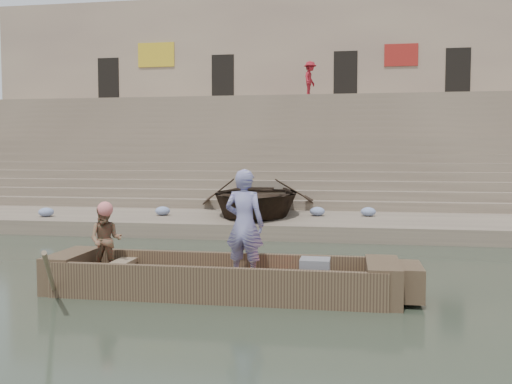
% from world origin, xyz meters
% --- Properties ---
extents(ground, '(120.00, 120.00, 0.00)m').
position_xyz_m(ground, '(0.00, 0.00, 0.00)').
color(ground, '#273125').
rests_on(ground, ground).
extents(lower_landing, '(32.00, 4.00, 0.40)m').
position_xyz_m(lower_landing, '(0.00, 8.00, 0.20)').
color(lower_landing, gray).
rests_on(lower_landing, ground).
extents(mid_landing, '(32.00, 3.00, 2.80)m').
position_xyz_m(mid_landing, '(0.00, 15.50, 1.40)').
color(mid_landing, gray).
rests_on(mid_landing, ground).
extents(upper_landing, '(32.00, 3.00, 5.20)m').
position_xyz_m(upper_landing, '(0.00, 22.50, 2.60)').
color(upper_landing, gray).
rests_on(upper_landing, ground).
extents(ghat_steps, '(32.00, 11.00, 5.20)m').
position_xyz_m(ghat_steps, '(0.00, 17.19, 1.80)').
color(ghat_steps, gray).
rests_on(ghat_steps, ground).
extents(building_wall, '(32.00, 5.07, 11.20)m').
position_xyz_m(building_wall, '(0.00, 26.50, 5.60)').
color(building_wall, tan).
rests_on(building_wall, ground).
extents(main_rowboat, '(5.00, 1.30, 0.22)m').
position_xyz_m(main_rowboat, '(3.26, 0.55, 0.11)').
color(main_rowboat, brown).
rests_on(main_rowboat, ground).
extents(rowboat_trim, '(6.04, 2.63, 1.83)m').
position_xyz_m(rowboat_trim, '(3.47, 0.55, 0.31)').
color(rowboat_trim, brown).
rests_on(rowboat_trim, ground).
extents(standing_man, '(0.72, 0.54, 1.78)m').
position_xyz_m(standing_man, '(3.63, 0.71, 1.11)').
color(standing_man, navy).
rests_on(standing_man, main_rowboat).
extents(rowing_man, '(0.63, 0.52, 1.16)m').
position_xyz_m(rowing_man, '(1.26, 0.70, 0.80)').
color(rowing_man, '#246C42').
rests_on(rowing_man, main_rowboat).
extents(television, '(0.46, 0.42, 0.40)m').
position_xyz_m(television, '(4.76, 0.55, 0.42)').
color(television, slate).
rests_on(television, main_rowboat).
extents(beached_rowboat, '(4.20, 5.59, 1.10)m').
position_xyz_m(beached_rowboat, '(2.50, 8.36, 0.95)').
color(beached_rowboat, '#2D2116').
rests_on(beached_rowboat, lower_landing).
extents(pedestrian, '(0.89, 1.28, 1.82)m').
position_xyz_m(pedestrian, '(3.20, 21.64, 6.11)').
color(pedestrian, maroon).
rests_on(pedestrian, upper_landing).
extents(cloth_bundles, '(15.09, 2.32, 0.26)m').
position_xyz_m(cloth_bundles, '(-0.45, 8.17, 0.53)').
color(cloth_bundles, '#3F5999').
rests_on(cloth_bundles, lower_landing).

